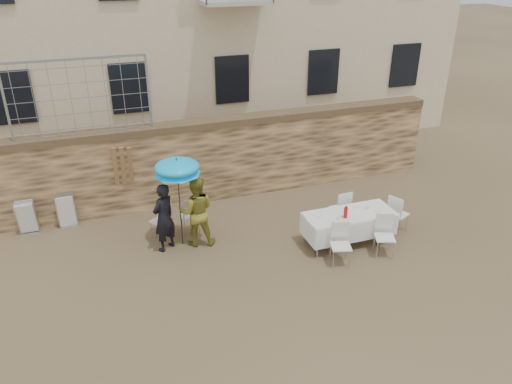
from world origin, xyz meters
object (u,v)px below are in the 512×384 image
object	(u,v)px
chair_stack_left	(27,214)
table_chair_front_left	(341,245)
banquet_table	(350,215)
table_chair_front_right	(385,237)
woman_dress	(196,211)
chair_stack_right	(66,209)
table_chair_back	(340,208)
table_chair_side	(398,213)
man_suit	(164,218)
umbrella	(177,170)
couple_chair_left	(161,219)
soda_bottle	(346,213)
couple_chair_right	(190,215)

from	to	relation	value
chair_stack_left	table_chair_front_left	bearing A→B (deg)	-30.06
banquet_table	table_chair_front_right	world-z (taller)	table_chair_front_right
woman_dress	chair_stack_right	world-z (taller)	woman_dress
table_chair_back	table_chair_side	distance (m)	1.39
man_suit	chair_stack_right	distance (m)	2.88
man_suit	umbrella	distance (m)	1.15
woman_dress	couple_chair_left	world-z (taller)	woman_dress
soda_bottle	table_chair_back	xyz separation A→B (m)	(0.40, 0.95, -0.43)
banquet_table	soda_bottle	size ratio (longest dim) A/B	8.08
man_suit	soda_bottle	size ratio (longest dim) A/B	6.33
couple_chair_left	chair_stack_left	world-z (taller)	couple_chair_left
soda_bottle	chair_stack_right	bearing A→B (deg)	152.20
umbrella	table_chair_side	size ratio (longest dim) A/B	2.10
umbrella	soda_bottle	distance (m)	3.88
couple_chair_right	banquet_table	bearing A→B (deg)	154.11
table_chair_front_left	table_chair_front_right	bearing A→B (deg)	16.11
woman_dress	table_chair_front_right	world-z (taller)	woman_dress
man_suit	umbrella	bearing A→B (deg)	159.02
couple_chair_left	chair_stack_left	bearing A→B (deg)	-58.43
table_chair_side	chair_stack_right	world-z (taller)	table_chair_side
umbrella	man_suit	bearing A→B (deg)	-165.96
couple_chair_left	couple_chair_right	xyz separation A→B (m)	(0.70, 0.00, 0.00)
couple_chair_right	table_chair_front_right	size ratio (longest dim) A/B	1.00
table_chair_front_left	table_chair_front_right	distance (m)	1.10
couple_chair_right	soda_bottle	distance (m)	3.70
table_chair_front_left	table_chair_back	size ratio (longest dim) A/B	1.00
couple_chair_left	banquet_table	bearing A→B (deg)	123.60
couple_chair_left	table_chair_front_left	world-z (taller)	same
couple_chair_left	couple_chair_right	size ratio (longest dim) A/B	1.00
soda_bottle	table_chair_side	xyz separation A→B (m)	(1.60, 0.25, -0.43)
soda_bottle	table_chair_front_right	bearing A→B (deg)	-40.60
woman_dress	chair_stack_left	bearing A→B (deg)	-14.15
soda_bottle	table_chair_front_left	xyz separation A→B (m)	(-0.40, -0.60, -0.43)
umbrella	chair_stack_left	bearing A→B (deg)	152.17
couple_chair_right	table_chair_side	size ratio (longest dim) A/B	1.00
couple_chair_left	table_chair_back	distance (m)	4.38
man_suit	table_chair_back	xyz separation A→B (m)	(4.30, -0.32, -0.34)
couple_chair_left	umbrella	bearing A→B (deg)	97.37
man_suit	soda_bottle	xyz separation A→B (m)	(3.90, -1.27, 0.08)
table_chair_back	chair_stack_right	world-z (taller)	table_chair_back
man_suit	table_chair_side	bearing A→B (deg)	134.50
chair_stack_right	couple_chair_right	bearing A→B (deg)	-25.67
chair_stack_left	table_chair_side	bearing A→B (deg)	-18.94
table_chair_front_right	table_chair_side	xyz separation A→B (m)	(0.90, 0.85, 0.00)
woman_dress	banquet_table	xyz separation A→B (m)	(3.35, -1.12, -0.12)
table_chair_side	umbrella	bearing A→B (deg)	53.23
table_chair_back	chair_stack_right	bearing A→B (deg)	-23.36
chair_stack_left	soda_bottle	bearing A→B (deg)	-24.64
man_suit	table_chair_front_right	xyz separation A→B (m)	(4.60, -1.87, -0.34)
umbrella	banquet_table	bearing A→B (deg)	-18.22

